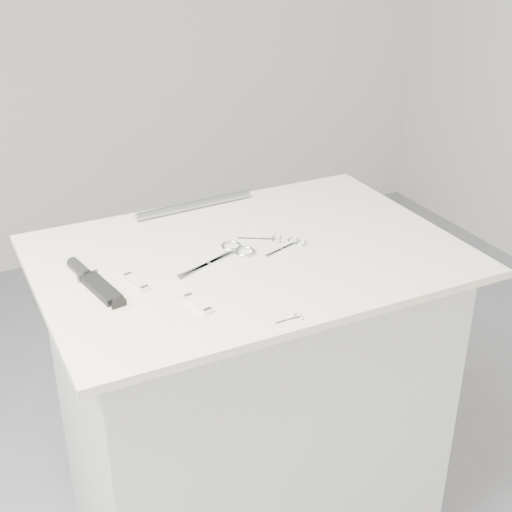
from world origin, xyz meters
name	(u,v)px	position (x,y,z in m)	size (l,w,h in m)	color
plinth	(250,407)	(0.00, 0.00, 0.45)	(0.90, 0.60, 0.90)	silver
display_board	(249,256)	(0.00, 0.00, 0.91)	(1.00, 0.70, 0.02)	beige
large_shears	(228,254)	(-0.05, 0.01, 0.92)	(0.22, 0.13, 0.01)	silver
embroidery_scissors_a	(291,245)	(0.11, -0.01, 0.92)	(0.13, 0.07, 0.00)	silver
embroidery_scissors_b	(268,239)	(0.07, 0.04, 0.92)	(0.10, 0.08, 0.00)	silver
tiny_scissors	(293,319)	(-0.05, -0.31, 0.92)	(0.06, 0.03, 0.00)	silver
sheathed_knife	(91,280)	(-0.38, 0.02, 0.93)	(0.07, 0.22, 0.03)	black
pocket_knife_a	(198,304)	(-0.21, -0.18, 0.92)	(0.03, 0.08, 0.01)	silver
pocket_knife_b	(136,282)	(-0.29, -0.03, 0.93)	(0.03, 0.09, 0.01)	silver
metal_rail	(194,205)	(-0.02, 0.30, 0.93)	(0.02, 0.02, 0.34)	gray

